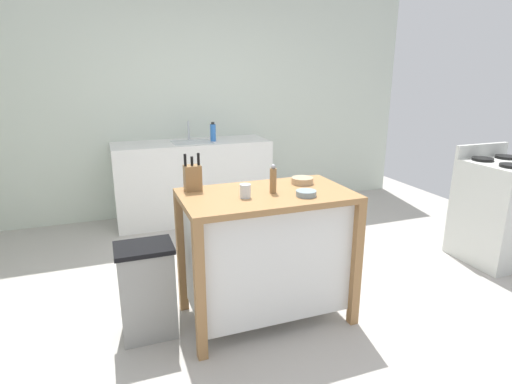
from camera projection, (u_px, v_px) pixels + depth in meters
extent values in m
plane|color=#ADA8A0|center=(280.00, 306.00, 3.06)|extent=(6.45, 6.45, 0.00)
cube|color=silver|center=(199.00, 104.00, 4.93)|extent=(5.45, 0.10, 2.60)
cube|color=#9E7042|center=(267.00, 196.00, 2.70)|extent=(1.12, 0.65, 0.04)
cube|color=silver|center=(266.00, 252.00, 2.82)|extent=(1.02, 0.55, 0.77)
cube|color=#9E7042|center=(200.00, 294.00, 2.39)|extent=(0.06, 0.06, 0.87)
cube|color=#9E7042|center=(356.00, 265.00, 2.74)|extent=(0.06, 0.06, 0.87)
cube|color=#9E7042|center=(181.00, 254.00, 2.92)|extent=(0.06, 0.06, 0.87)
cube|color=#9E7042|center=(314.00, 234.00, 3.27)|extent=(0.06, 0.06, 0.87)
cube|color=olive|center=(193.00, 178.00, 2.73)|extent=(0.11, 0.09, 0.17)
cylinder|color=black|center=(185.00, 160.00, 2.68)|extent=(0.02, 0.02, 0.08)
cylinder|color=black|center=(192.00, 161.00, 2.70)|extent=(0.02, 0.02, 0.06)
cylinder|color=black|center=(198.00, 159.00, 2.71)|extent=(0.02, 0.02, 0.08)
cylinder|color=gray|center=(306.00, 193.00, 2.62)|extent=(0.13, 0.13, 0.04)
cylinder|color=#49555B|center=(306.00, 191.00, 2.62)|extent=(0.11, 0.11, 0.01)
cylinder|color=tan|center=(302.00, 181.00, 2.91)|extent=(0.15, 0.15, 0.04)
cylinder|color=brown|center=(302.00, 178.00, 2.91)|extent=(0.13, 0.13, 0.01)
cylinder|color=silver|center=(245.00, 191.00, 2.58)|extent=(0.07, 0.07, 0.09)
cylinder|color=olive|center=(273.00, 181.00, 2.67)|extent=(0.04, 0.04, 0.16)
sphere|color=#99999E|center=(273.00, 167.00, 2.65)|extent=(0.03, 0.03, 0.03)
cube|color=gray|center=(147.00, 293.00, 2.66)|extent=(0.34, 0.26, 0.60)
cube|color=black|center=(144.00, 248.00, 2.57)|extent=(0.36, 0.28, 0.03)
cube|color=silver|center=(193.00, 181.00, 4.79)|extent=(1.75, 0.60, 0.91)
cube|color=silver|center=(192.00, 143.00, 4.65)|extent=(0.44, 0.36, 0.03)
cylinder|color=#B7BCC1|center=(188.00, 130.00, 4.76)|extent=(0.02, 0.02, 0.22)
cylinder|color=blue|center=(213.00, 133.00, 4.68)|extent=(0.06, 0.06, 0.19)
cylinder|color=black|center=(213.00, 123.00, 4.65)|extent=(0.04, 0.04, 0.02)
cube|color=silver|center=(499.00, 212.00, 3.72)|extent=(0.60, 0.60, 0.91)
cube|color=silver|center=(482.00, 150.00, 3.82)|extent=(0.60, 0.04, 0.12)
cylinder|color=black|center=(511.00, 166.00, 3.41)|extent=(0.18, 0.18, 0.02)
cylinder|color=black|center=(483.00, 159.00, 3.66)|extent=(0.18, 0.18, 0.02)
cylinder|color=black|center=(506.00, 157.00, 3.76)|extent=(0.18, 0.18, 0.02)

